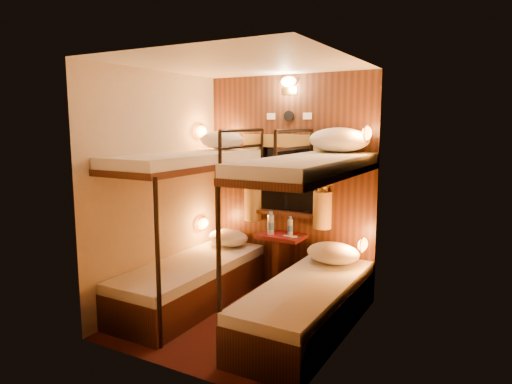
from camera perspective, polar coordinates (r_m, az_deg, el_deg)
The scene contains 22 objects.
floor at distance 4.58m, azimuth -1.76°, elevation -15.54°, with size 2.10×2.10×0.00m, color #3E1410.
ceiling at distance 4.22m, azimuth -1.92°, elevation 15.77°, with size 2.10×2.10×0.00m, color silver.
wall_back at distance 5.15m, azimuth 4.21°, elevation 1.06°, with size 2.40×2.40×0.00m, color #C6B293.
wall_front at distance 3.40m, azimuth -11.05°, elevation -2.99°, with size 2.40×2.40×0.00m, color #C6B293.
wall_left at distance 4.82m, azimuth -12.06°, elevation 0.38°, with size 2.40×2.40×0.00m, color #C6B293.
wall_right at distance 3.82m, azimuth 11.11°, elevation -1.71°, with size 2.40×2.40×0.00m, color #C6B293.
back_panel at distance 5.14m, azimuth 4.14°, elevation 1.05°, with size 2.00×0.03×2.40m, color black.
bunk_left at distance 4.79m, azimuth -8.08°, elevation -7.42°, with size 0.72×1.90×1.82m.
bunk_right at distance 4.16m, azimuth 6.48°, elevation -9.87°, with size 0.72×1.90×1.82m.
window at distance 5.11m, azimuth 3.99°, elevation 0.79°, with size 1.00×0.12×0.79m.
curtains at distance 5.07m, azimuth 3.84°, elevation 1.68°, with size 1.10×0.22×1.00m.
back_fixtures at distance 5.08m, azimuth 4.09°, elevation 12.78°, with size 0.54×0.09×0.48m.
reading_lamps at distance 4.84m, azimuth 2.45°, elevation 1.06°, with size 2.00×0.20×1.25m.
table at distance 5.14m, azimuth 3.15°, elevation -7.90°, with size 0.50×0.34×0.66m.
bottle_left at distance 5.05m, azimuth 1.86°, elevation -4.11°, with size 0.08×0.08×0.26m.
bottle_right at distance 5.03m, azimuth 4.29°, elevation -4.43°, with size 0.06×0.06×0.21m.
sachet_a at distance 4.99m, azimuth 4.66°, elevation -5.59°, with size 0.09×0.07×0.01m, color silver.
sachet_b at distance 5.02m, azimuth 3.83°, elevation -5.49°, with size 0.07×0.05×0.01m, color silver.
pillow_lower_left at distance 5.35m, azimuth -3.50°, elevation -5.71°, with size 0.49×0.35×0.19m, color silver.
pillow_lower_right at distance 4.74m, azimuth 9.61°, elevation -7.53°, with size 0.55×0.39×0.21m, color silver.
pillow_upper_left at distance 5.09m, azimuth -4.30°, elevation 6.50°, with size 0.52×0.37×0.20m, color silver.
pillow_upper_right at distance 4.65m, azimuth 10.35°, elevation 6.45°, with size 0.62×0.44×0.24m, color silver.
Camera 1 is at (2.16, -3.58, 1.87)m, focal length 32.00 mm.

